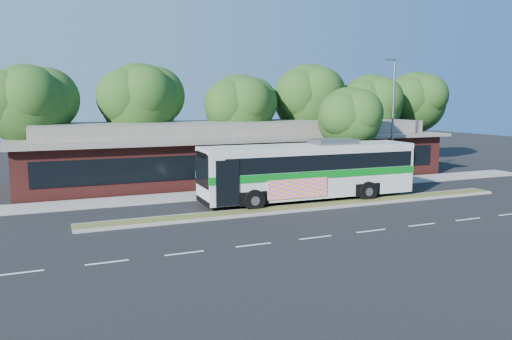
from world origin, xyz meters
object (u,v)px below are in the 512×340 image
at_px(lamp_post, 392,117).
at_px(sedan, 109,185).
at_px(transit_bus, 310,167).
at_px(sidewalk_tree, 353,117).

xyz_separation_m(lamp_post, sedan, (-19.82, 3.39, -4.29)).
bearing_deg(lamp_post, sedan, 170.29).
xyz_separation_m(lamp_post, transit_bus, (-8.83, -3.60, -2.81)).
xyz_separation_m(transit_bus, sidewalk_tree, (5.59, 3.91, 2.82)).
distance_m(sedan, sidewalk_tree, 17.40).
relative_size(lamp_post, sidewalk_tree, 1.29).
distance_m(lamp_post, sedan, 20.56).
height_order(lamp_post, transit_bus, lamp_post).
relative_size(lamp_post, transit_bus, 0.67).
relative_size(lamp_post, sedan, 2.13).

